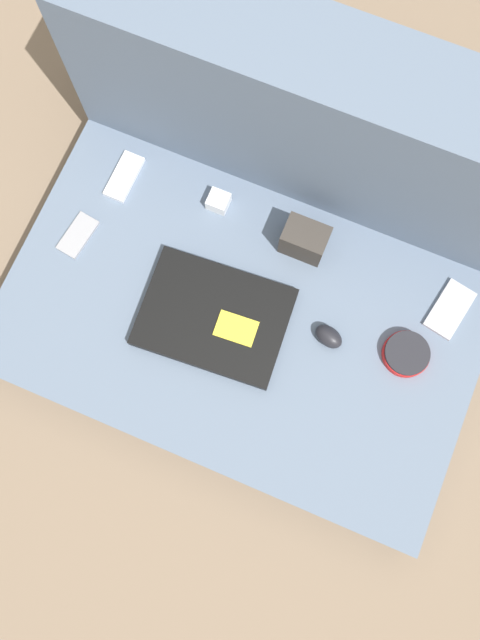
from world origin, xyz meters
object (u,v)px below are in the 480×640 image
Objects in this scene: phone_small at (450,309)px; laptop at (214,317)px; speaker_puck at (406,354)px; charger_brick at (218,201)px; phone_silver at (78,235)px; camera_pouch at (305,240)px; computer_mouse at (329,337)px; phone_black at (124,177)px.

laptop is at bearing -144.09° from phone_small.
charger_brick reaches higher than speaker_puck.
laptop is at bearing -1.00° from phone_silver.
speaker_puck is 0.34m from camera_pouch.
computer_mouse is 0.40m from charger_brick.
camera_pouch reaches higher than phone_small.
charger_brick is at bearing 162.05° from speaker_puck.
camera_pouch is (0.45, 0.00, 0.04)m from phone_black.
charger_brick is at bearing 174.71° from camera_pouch.
charger_brick reaches higher than phone_small.
computer_mouse is at bearing 7.75° from phone_silver.
phone_black is at bearing -169.59° from phone_small.
phone_black reaches higher than phone_silver.
speaker_puck is at bearing 10.03° from phone_silver.
phone_silver is 0.91× the size of phone_black.
phone_silver is 0.87m from phone_small.
phone_small is (0.82, -0.01, -0.00)m from phone_black.
computer_mouse is 1.58× the size of charger_brick.
computer_mouse is at bearing -133.01° from phone_small.
speaker_puck reaches higher than phone_black.
laptop is at bearing -117.03° from camera_pouch.
laptop is 3.06× the size of phone_silver.
charger_brick is at bearing 166.91° from computer_mouse.
camera_pouch reaches higher than charger_brick.
computer_mouse is at bearing -169.78° from speaker_puck.
phone_small is 0.36m from camera_pouch.
laptop reaches higher than phone_black.
laptop reaches higher than phone_silver.
phone_silver is at bearing -143.70° from charger_brick.
phone_silver is (-0.37, 0.06, -0.01)m from laptop.
charger_brick is (-0.10, 0.26, 0.00)m from laptop.
computer_mouse is 0.18m from speaker_puck.
phone_silver is 0.80× the size of phone_small.
phone_black is (0.04, 0.17, 0.00)m from phone_silver.
speaker_puck is (0.42, 0.09, 0.00)m from laptop.
phone_small is at bearing 20.82° from laptop.
computer_mouse reaches higher than phone_black.
phone_silver is 0.52m from camera_pouch.
laptop is 0.27m from camera_pouch.
charger_brick is (-0.58, 0.03, 0.01)m from phone_small.
speaker_puck is at bearing -17.95° from charger_brick.
laptop reaches higher than phone_small.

